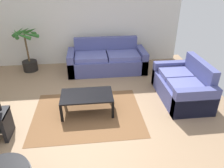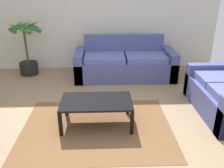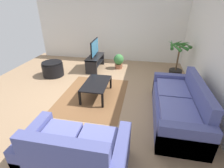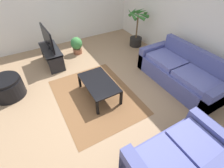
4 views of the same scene
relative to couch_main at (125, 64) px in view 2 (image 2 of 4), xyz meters
name	(u,v)px [view 2 (image 2 of 4)]	position (x,y,z in m)	size (l,w,h in m)	color
ground_plane	(87,136)	(-0.73, -2.28, -0.30)	(6.60, 6.60, 0.00)	#937556
wall_back	(92,12)	(-0.73, 0.72, 1.05)	(6.00, 0.06, 2.70)	silver
couch_main	(125,64)	(0.00, 0.00, 0.00)	(2.18, 0.90, 0.90)	#4C518C
coffee_table	(96,103)	(-0.59, -1.97, 0.05)	(1.05, 0.62, 0.40)	black
area_rug	(97,127)	(-0.59, -2.07, -0.30)	(2.20, 1.70, 0.01)	brown
potted_palm	(27,52)	(-2.21, 0.26, 0.23)	(0.74, 0.80, 1.25)	black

